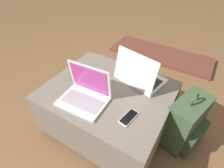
# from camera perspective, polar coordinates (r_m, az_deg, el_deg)

# --- Properties ---
(ground_plane) EXTENTS (14.00, 14.00, 0.00)m
(ground_plane) POSITION_cam_1_polar(r_m,az_deg,el_deg) (1.66, -1.05, -13.00)
(ground_plane) COLOR brown
(ottoman) EXTENTS (0.93, 0.77, 0.44)m
(ottoman) POSITION_cam_1_polar(r_m,az_deg,el_deg) (1.48, -1.16, -7.95)
(ottoman) COLOR #3D3832
(ottoman) RESTS_ON ground_plane
(laptop_near) EXTENTS (0.34, 0.26, 0.25)m
(laptop_near) POSITION_cam_1_polar(r_m,az_deg,el_deg) (1.23, -8.80, -3.17)
(laptop_near) COLOR silver
(laptop_near) RESTS_ON ottoman
(laptop_far) EXTENTS (0.40, 0.33, 0.27)m
(laptop_far) POSITION_cam_1_polar(r_m,az_deg,el_deg) (1.39, 8.82, 2.75)
(laptop_far) COLOR silver
(laptop_far) RESTS_ON ottoman
(cell_phone) EXTENTS (0.09, 0.15, 0.01)m
(cell_phone) POSITION_cam_1_polar(r_m,az_deg,el_deg) (1.14, 5.51, -10.79)
(cell_phone) COLOR white
(cell_phone) RESTS_ON ottoman
(backpack) EXTENTS (0.31, 0.39, 0.52)m
(backpack) POSITION_cam_1_polar(r_m,az_deg,el_deg) (1.51, 22.98, -11.83)
(backpack) COLOR #385133
(backpack) RESTS_ON ground_plane
(wrist_brace) EXTENTS (0.20, 0.14, 0.07)m
(wrist_brace) POSITION_cam_1_polar(r_m,az_deg,el_deg) (1.46, -9.48, 3.88)
(wrist_brace) COLOR black
(wrist_brace) RESTS_ON ottoman
(fireplace_hearth) EXTENTS (1.40, 0.50, 0.04)m
(fireplace_hearth) POSITION_cam_1_polar(r_m,az_deg,el_deg) (2.64, 15.55, 9.24)
(fireplace_hearth) COLOR brown
(fireplace_hearth) RESTS_ON ground_plane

